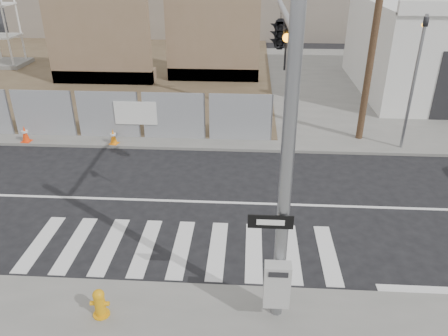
# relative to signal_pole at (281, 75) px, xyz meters

# --- Properties ---
(ground) EXTENTS (100.00, 100.00, 0.00)m
(ground) POSITION_rel_signal_pole_xyz_m (-2.49, 2.05, -4.78)
(ground) COLOR black
(ground) RESTS_ON ground
(sidewalk_far) EXTENTS (50.00, 20.00, 0.12)m
(sidewalk_far) POSITION_rel_signal_pole_xyz_m (-2.49, 16.05, -4.72)
(sidewalk_far) COLOR slate
(sidewalk_far) RESTS_ON ground
(signal_pole) EXTENTS (0.96, 5.87, 7.00)m
(signal_pole) POSITION_rel_signal_pole_xyz_m (0.00, 0.00, 0.00)
(signal_pole) COLOR gray
(signal_pole) RESTS_ON sidewalk_near
(far_signal_pole) EXTENTS (0.16, 0.20, 5.60)m
(far_signal_pole) POSITION_rel_signal_pole_xyz_m (5.51, 6.65, -1.30)
(far_signal_pole) COLOR gray
(far_signal_pole) RESTS_ON sidewalk_far
(concrete_wall_left) EXTENTS (6.00, 1.30, 8.00)m
(concrete_wall_left) POSITION_rel_signal_pole_xyz_m (-9.49, 15.13, -1.40)
(concrete_wall_left) COLOR #776047
(concrete_wall_left) RESTS_ON sidewalk_far
(concrete_wall_right) EXTENTS (5.50, 1.30, 8.00)m
(concrete_wall_right) POSITION_rel_signal_pole_xyz_m (-2.99, 16.13, -1.40)
(concrete_wall_right) COLOR #776047
(concrete_wall_right) RESTS_ON sidewalk_far
(utility_pole_right) EXTENTS (1.60, 0.28, 10.00)m
(utility_pole_right) POSITION_rel_signal_pole_xyz_m (4.01, 7.55, 0.42)
(utility_pole_right) COLOR brown
(utility_pole_right) RESTS_ON sidewalk_far
(fire_hydrant) EXTENTS (0.44, 0.41, 0.70)m
(fire_hydrant) POSITION_rel_signal_pole_xyz_m (-3.88, -3.09, -4.31)
(fire_hydrant) COLOR orange
(fire_hydrant) RESTS_ON sidewalk_near
(traffic_cone_c) EXTENTS (0.40, 0.40, 0.70)m
(traffic_cone_c) POSITION_rel_signal_pole_xyz_m (-10.07, 6.27, -4.32)
(traffic_cone_c) COLOR #FF3C0D
(traffic_cone_c) RESTS_ON sidewalk_far
(traffic_cone_d) EXTENTS (0.40, 0.40, 0.64)m
(traffic_cone_d) POSITION_rel_signal_pole_xyz_m (-6.32, 6.27, -4.35)
(traffic_cone_d) COLOR orange
(traffic_cone_d) RESTS_ON sidewalk_far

